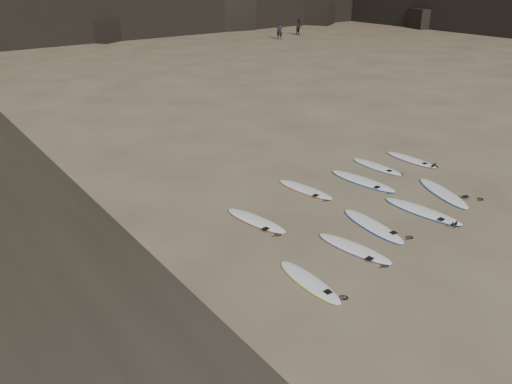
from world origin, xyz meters
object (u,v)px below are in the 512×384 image
Objects in this scene: surfboard_4 at (443,193)px; person_b at (299,27)px; surfboard_3 at (422,211)px; person_a at (280,31)px; surfboard_6 at (305,189)px; surfboard_8 at (376,166)px; surfboard_7 at (362,181)px; surfboard_1 at (354,248)px; surfboard_5 at (256,220)px; surfboard_9 at (411,159)px; surfboard_2 at (373,225)px; surfboard_0 at (309,281)px.

surfboard_4 is 1.51× the size of person_b.
person_a is (22.85, 35.18, 0.88)m from surfboard_3.
person_b is (25.33, 36.39, 0.84)m from surfboard_4.
surfboard_4 is 1.12× the size of surfboard_6.
surfboard_8 is 37.95m from person_a.
surfboard_3 is 2.90m from surfboard_7.
surfboard_1 and surfboard_8 have the same top height.
surfboard_1 is at bearing -78.71° from surfboard_5.
person_a reaches higher than surfboard_9.
surfboard_5 is 42.59m from person_a.
surfboard_9 is 37.31m from person_a.
surfboard_2 reaches higher than surfboard_9.
surfboard_7 is at bearing -175.09° from surfboard_9.
surfboard_1 is at bearing -154.71° from surfboard_9.
surfboard_3 is at bearing -1.46° from surfboard_2.
surfboard_6 is 44.12m from person_b.
surfboard_1 and surfboard_9 have the same top height.
surfboard_3 reaches higher than surfboard_1.
surfboard_9 is at bearing 16.61° from surfboard_1.
surfboard_0 is at bearing -157.18° from surfboard_2.
surfboard_0 is 8.66m from surfboard_8.
surfboard_5 is 46.66m from person_b.
surfboard_6 is at bearing 51.59° from surfboard_0.
surfboard_4 reaches higher than surfboard_9.
surfboard_5 and surfboard_8 have the same top height.
person_a reaches higher than surfboard_1.
surfboard_3 is 4.85m from surfboard_9.
surfboard_5 is 6.67m from surfboard_8.
person_a is at bearing -160.98° from person_b.
surfboard_1 is (2.12, 0.44, 0.00)m from surfboard_0.
person_b is at bearing 50.56° from surfboard_8.
surfboard_6 is 2.33m from surfboard_7.
surfboard_5 is at bearing -177.53° from surfboard_9.
person_a is at bearing 39.07° from surfboard_5.
surfboard_9 is (9.27, 3.94, 0.00)m from surfboard_0.
surfboard_1 is 1.36× the size of person_b.
surfboard_1 is at bearing -121.56° from surfboard_6.
person_b reaches higher than surfboard_1.
surfboard_1 is 1.30× the size of person_a.
surfboard_9 is (5.69, 2.91, -0.00)m from surfboard_2.
surfboard_4 is 1.12× the size of surfboard_8.
surfboard_9 is (8.36, 0.47, -0.00)m from surfboard_5.
surfboard_2 is at bearing -74.64° from person_a.
surfboard_3 is 41.96m from person_a.
surfboard_3 is at bearing -144.95° from surfboard_4.
surfboard_2 reaches higher than surfboard_8.
surfboard_0 is 45.84m from person_a.
surfboard_0 is 0.88× the size of surfboard_2.
person_b is at bearing 41.01° from surfboard_1.
person_b is at bearing 54.30° from surfboard_9.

